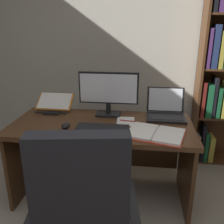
% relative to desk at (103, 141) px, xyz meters
% --- Properties ---
extents(wall_back, '(5.34, 0.12, 2.88)m').
position_rel_desk_xyz_m(wall_back, '(0.23, 0.95, 0.92)').
color(wall_back, beige).
rests_on(wall_back, ground).
extents(desk, '(1.53, 0.71, 0.71)m').
position_rel_desk_xyz_m(desk, '(0.00, 0.00, 0.00)').
color(desk, '#4C2D19').
rests_on(desk, ground).
extents(monitor, '(0.54, 0.16, 0.40)m').
position_rel_desk_xyz_m(monitor, '(0.03, 0.16, 0.40)').
color(monitor, black).
rests_on(monitor, desk).
extents(laptop, '(0.34, 0.31, 0.25)m').
position_rel_desk_xyz_m(laptop, '(0.55, 0.16, 0.25)').
color(laptop, black).
rests_on(laptop, desk).
extents(keyboard, '(0.42, 0.15, 0.02)m').
position_rel_desk_xyz_m(keyboard, '(0.03, -0.20, 0.21)').
color(keyboard, black).
rests_on(keyboard, desk).
extents(computer_mouse, '(0.06, 0.10, 0.04)m').
position_rel_desk_xyz_m(computer_mouse, '(-0.27, -0.20, 0.22)').
color(computer_mouse, black).
rests_on(computer_mouse, desk).
extents(reading_stand_with_book, '(0.34, 0.25, 0.15)m').
position_rel_desk_xyz_m(reading_stand_with_book, '(-0.51, 0.21, 0.27)').
color(reading_stand_with_book, black).
rests_on(reading_stand_with_book, desk).
extents(open_binder, '(0.49, 0.41, 0.02)m').
position_rel_desk_xyz_m(open_binder, '(0.44, -0.25, 0.21)').
color(open_binder, '#DB422D').
rests_on(open_binder, desk).
extents(notepad, '(0.16, 0.22, 0.01)m').
position_rel_desk_xyz_m(notepad, '(0.20, -0.01, 0.20)').
color(notepad, white).
rests_on(notepad, desk).
extents(pen, '(0.14, 0.03, 0.01)m').
position_rel_desk_xyz_m(pen, '(0.22, -0.01, 0.21)').
color(pen, maroon).
rests_on(pen, notepad).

